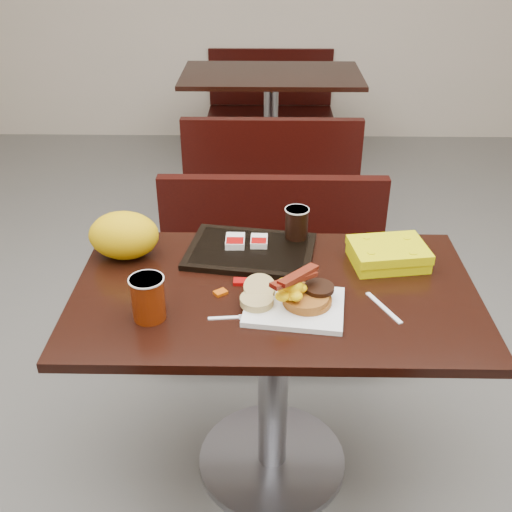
{
  "coord_description": "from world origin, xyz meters",
  "views": [
    {
      "loc": [
        -0.03,
        -1.51,
        1.75
      ],
      "look_at": [
        -0.06,
        0.07,
        0.82
      ],
      "focal_mm": 42.61,
      "sensor_mm": 36.0,
      "label": 1
    }
  ],
  "objects_px": {
    "table_far": "(271,127)",
    "pancake_stack": "(307,298)",
    "table_near": "(273,384)",
    "platter": "(294,307)",
    "bench_far_n": "(270,101)",
    "knife": "(384,308)",
    "tray": "(251,251)",
    "bench_near_n": "(272,274)",
    "coffee_cup_near": "(148,298)",
    "coffee_cup_far": "(297,223)",
    "hashbrown_sleeve_left": "(235,241)",
    "clamshell": "(388,254)",
    "fork": "(223,318)",
    "bench_far_s": "(271,168)",
    "hashbrown_sleeve_right": "(259,241)",
    "paper_bag": "(124,235)"
  },
  "relations": [
    {
      "from": "bench_far_n",
      "to": "knife",
      "type": "xyz_separation_m",
      "value": [
        0.31,
        -3.39,
        0.39
      ]
    },
    {
      "from": "fork",
      "to": "hashbrown_sleeve_left",
      "type": "bearing_deg",
      "value": 81.98
    },
    {
      "from": "pancake_stack",
      "to": "fork",
      "type": "xyz_separation_m",
      "value": [
        -0.23,
        -0.06,
        -0.03
      ]
    },
    {
      "from": "hashbrown_sleeve_left",
      "to": "hashbrown_sleeve_right",
      "type": "xyz_separation_m",
      "value": [
        0.08,
        0.0,
        -0.0
      ]
    },
    {
      "from": "table_far",
      "to": "paper_bag",
      "type": "height_order",
      "value": "paper_bag"
    },
    {
      "from": "bench_near_n",
      "to": "coffee_cup_near",
      "type": "height_order",
      "value": "coffee_cup_near"
    },
    {
      "from": "hashbrown_sleeve_left",
      "to": "table_far",
      "type": "bearing_deg",
      "value": 86.84
    },
    {
      "from": "hashbrown_sleeve_right",
      "to": "pancake_stack",
      "type": "bearing_deg",
      "value": -65.59
    },
    {
      "from": "clamshell",
      "to": "hashbrown_sleeve_right",
      "type": "bearing_deg",
      "value": 159.92
    },
    {
      "from": "bench_near_n",
      "to": "pancake_stack",
      "type": "height_order",
      "value": "pancake_stack"
    },
    {
      "from": "bench_far_s",
      "to": "paper_bag",
      "type": "distance_m",
      "value": 1.84
    },
    {
      "from": "bench_near_n",
      "to": "knife",
      "type": "bearing_deg",
      "value": -68.84
    },
    {
      "from": "table_far",
      "to": "bench_far_n",
      "type": "relative_size",
      "value": 1.2
    },
    {
      "from": "bench_far_n",
      "to": "knife",
      "type": "distance_m",
      "value": 3.43
    },
    {
      "from": "table_far",
      "to": "tray",
      "type": "xyz_separation_m",
      "value": [
        -0.08,
        -2.39,
        0.38
      ]
    },
    {
      "from": "coffee_cup_near",
      "to": "fork",
      "type": "distance_m",
      "value": 0.21
    },
    {
      "from": "bench_far_n",
      "to": "clamshell",
      "type": "bearing_deg",
      "value": -83.48
    },
    {
      "from": "table_far",
      "to": "fork",
      "type": "relative_size",
      "value": 10.1
    },
    {
      "from": "hashbrown_sleeve_left",
      "to": "bench_far_s",
      "type": "bearing_deg",
      "value": 85.52
    },
    {
      "from": "clamshell",
      "to": "hashbrown_sleeve_left",
      "type": "bearing_deg",
      "value": 162.14
    },
    {
      "from": "tray",
      "to": "paper_bag",
      "type": "distance_m",
      "value": 0.41
    },
    {
      "from": "coffee_cup_far",
      "to": "clamshell",
      "type": "xyz_separation_m",
      "value": [
        0.29,
        -0.13,
        -0.04
      ]
    },
    {
      "from": "table_far",
      "to": "bench_far_n",
      "type": "bearing_deg",
      "value": 90.0
    },
    {
      "from": "coffee_cup_near",
      "to": "bench_near_n",
      "type": "bearing_deg",
      "value": 67.69
    },
    {
      "from": "table_far",
      "to": "pancake_stack",
      "type": "relative_size",
      "value": 8.53
    },
    {
      "from": "pancake_stack",
      "to": "coffee_cup_far",
      "type": "xyz_separation_m",
      "value": [
        -0.02,
        0.38,
        0.04
      ]
    },
    {
      "from": "knife",
      "to": "coffee_cup_far",
      "type": "xyz_separation_m",
      "value": [
        -0.23,
        0.38,
        0.07
      ]
    },
    {
      "from": "hashbrown_sleeve_left",
      "to": "clamshell",
      "type": "height_order",
      "value": "clamshell"
    },
    {
      "from": "knife",
      "to": "tray",
      "type": "distance_m",
      "value": 0.49
    },
    {
      "from": "pancake_stack",
      "to": "hashbrown_sleeve_left",
      "type": "bearing_deg",
      "value": 123.77
    },
    {
      "from": "platter",
      "to": "coffee_cup_far",
      "type": "relative_size",
      "value": 2.64
    },
    {
      "from": "platter",
      "to": "coffee_cup_far",
      "type": "bearing_deg",
      "value": 94.6
    },
    {
      "from": "bench_near_n",
      "to": "hashbrown_sleeve_right",
      "type": "distance_m",
      "value": 0.62
    },
    {
      "from": "table_near",
      "to": "bench_far_n",
      "type": "distance_m",
      "value": 3.3
    },
    {
      "from": "platter",
      "to": "hashbrown_sleeve_right",
      "type": "relative_size",
      "value": 3.69
    },
    {
      "from": "bench_far_s",
      "to": "pancake_stack",
      "type": "height_order",
      "value": "pancake_stack"
    },
    {
      "from": "table_far",
      "to": "hashbrown_sleeve_left",
      "type": "height_order",
      "value": "hashbrown_sleeve_left"
    },
    {
      "from": "pancake_stack",
      "to": "coffee_cup_near",
      "type": "relative_size",
      "value": 1.11
    },
    {
      "from": "table_near",
      "to": "platter",
      "type": "bearing_deg",
      "value": -62.36
    },
    {
      "from": "coffee_cup_far",
      "to": "bench_far_s",
      "type": "bearing_deg",
      "value": 92.6
    },
    {
      "from": "fork",
      "to": "tray",
      "type": "bearing_deg",
      "value": 73.69
    },
    {
      "from": "knife",
      "to": "hashbrown_sleeve_right",
      "type": "relative_size",
      "value": 2.19
    },
    {
      "from": "fork",
      "to": "bench_near_n",
      "type": "bearing_deg",
      "value": 74.54
    },
    {
      "from": "fork",
      "to": "coffee_cup_far",
      "type": "height_order",
      "value": "coffee_cup_far"
    },
    {
      "from": "coffee_cup_near",
      "to": "fork",
      "type": "relative_size",
      "value": 1.07
    },
    {
      "from": "bench_near_n",
      "to": "table_far",
      "type": "bearing_deg",
      "value": 90.0
    },
    {
      "from": "bench_far_s",
      "to": "tray",
      "type": "relative_size",
      "value": 2.48
    },
    {
      "from": "platter",
      "to": "tray",
      "type": "distance_m",
      "value": 0.34
    },
    {
      "from": "bench_far_n",
      "to": "coffee_cup_far",
      "type": "height_order",
      "value": "coffee_cup_far"
    },
    {
      "from": "coffee_cup_near",
      "to": "knife",
      "type": "height_order",
      "value": "coffee_cup_near"
    }
  ]
}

